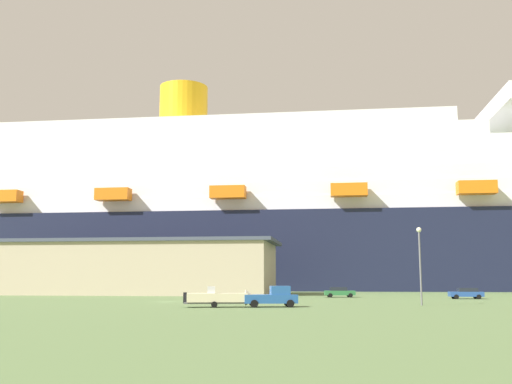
# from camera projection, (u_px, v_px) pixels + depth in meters

# --- Properties ---
(ground_plane) EXTENTS (600.00, 600.00, 0.00)m
(ground_plane) POSITION_uv_depth(u_px,v_px,m) (216.00, 295.00, 105.25)
(ground_plane) COLOR #567042
(cruise_ship) EXTENTS (232.66, 41.16, 59.30)m
(cruise_ship) POSITION_uv_depth(u_px,v_px,m) (289.00, 221.00, 148.86)
(cruise_ship) COLOR #191E38
(cruise_ship) RESTS_ON ground_plane
(terminal_building) EXTENTS (63.48, 21.76, 9.78)m
(terminal_building) POSITION_uv_depth(u_px,v_px,m) (108.00, 267.00, 109.75)
(terminal_building) COLOR #B7A88C
(terminal_building) RESTS_ON ground_plane
(pickup_truck) EXTENTS (5.91, 3.25, 2.20)m
(pickup_truck) POSITION_uv_depth(u_px,v_px,m) (273.00, 297.00, 62.06)
(pickup_truck) COLOR #2659A5
(pickup_truck) RESTS_ON ground_plane
(small_boat_on_trailer) EXTENTS (8.68, 3.38, 2.15)m
(small_boat_on_trailer) POSITION_uv_depth(u_px,v_px,m) (224.00, 298.00, 61.61)
(small_boat_on_trailer) COLOR #595960
(small_boat_on_trailer) RESTS_ON ground_plane
(street_lamp) EXTENTS (0.56, 0.56, 8.72)m
(street_lamp) POSITION_uv_depth(u_px,v_px,m) (420.00, 255.00, 66.42)
(street_lamp) COLOR slate
(street_lamp) RESTS_ON ground_plane
(parked_car_green_wagon) EXTENTS (4.92, 2.57, 1.58)m
(parked_car_green_wagon) POSITION_uv_depth(u_px,v_px,m) (339.00, 292.00, 91.86)
(parked_car_green_wagon) COLOR #2D723F
(parked_car_green_wagon) RESTS_ON ground_plane
(parked_car_blue_suv) EXTENTS (4.80, 2.25, 1.58)m
(parked_car_blue_suv) POSITION_uv_depth(u_px,v_px,m) (466.00, 293.00, 85.24)
(parked_car_blue_suv) COLOR #264C99
(parked_car_blue_suv) RESTS_ON ground_plane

